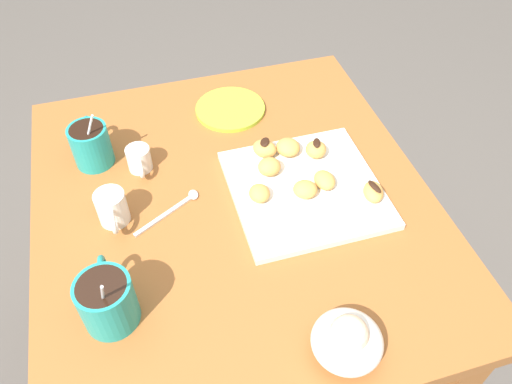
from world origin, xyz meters
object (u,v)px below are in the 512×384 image
object	(u,v)px
saucer_lime_left	(230,109)
coffee_mug_teal_right	(91,144)
coffee_mug_teal_left	(107,300)
beignet_0	(325,180)
chocolate_sauce_pitcher	(139,158)
beignet_2	(316,149)
beignet_3	(265,149)
beignet_5	(259,193)
beignet_4	(373,192)
beignet_6	(269,167)
pastry_plate_square	(305,189)
dining_table	(236,241)
ice_cream_bowl	(347,340)
cream_pitcher_white	(112,207)
beignet_7	(288,147)
beignet_1	(305,189)

from	to	relation	value
saucer_lime_left	coffee_mug_teal_right	bearing A→B (deg)	105.10
coffee_mug_teal_left	beignet_0	bearing A→B (deg)	-68.91
coffee_mug_teal_right	saucer_lime_left	xyz separation A→B (m)	(0.09, -0.33, -0.05)
chocolate_sauce_pitcher	beignet_2	size ratio (longest dim) A/B	2.02
beignet_3	beignet_5	xyz separation A→B (m)	(-0.12, 0.05, -0.00)
beignet_4	beignet_6	size ratio (longest dim) A/B	1.13
pastry_plate_square	beignet_2	world-z (taller)	beignet_2
dining_table	pastry_plate_square	bearing A→B (deg)	-96.21
dining_table	ice_cream_bowl	size ratio (longest dim) A/B	7.82
coffee_mug_teal_left	ice_cream_bowl	world-z (taller)	coffee_mug_teal_left
saucer_lime_left	pastry_plate_square	bearing A→B (deg)	-164.96
beignet_6	beignet_2	bearing A→B (deg)	-78.95
pastry_plate_square	beignet_0	bearing A→B (deg)	-100.47
cream_pitcher_white	beignet_5	world-z (taller)	cream_pitcher_white
coffee_mug_teal_right	saucer_lime_left	world-z (taller)	coffee_mug_teal_right
coffee_mug_teal_right	saucer_lime_left	size ratio (longest dim) A/B	0.84
beignet_4	beignet_7	xyz separation A→B (m)	(0.17, 0.12, 0.00)
cream_pitcher_white	beignet_3	world-z (taller)	cream_pitcher_white
coffee_mug_teal_right	cream_pitcher_white	xyz separation A→B (m)	(-0.19, -0.03, -0.01)
beignet_1	beignet_2	bearing A→B (deg)	-31.17
chocolate_sauce_pitcher	beignet_4	distance (m)	0.50
cream_pitcher_white	beignet_4	size ratio (longest dim) A/B	1.88
beignet_1	chocolate_sauce_pitcher	bearing A→B (deg)	58.85
dining_table	coffee_mug_teal_left	size ratio (longest dim) A/B	6.00
beignet_0	cream_pitcher_white	bearing A→B (deg)	84.65
beignet_1	beignet_4	distance (m)	0.14
beignet_2	pastry_plate_square	bearing A→B (deg)	147.03
cream_pitcher_white	beignet_0	size ratio (longest dim) A/B	1.97
coffee_mug_teal_left	ice_cream_bowl	size ratio (longest dim) A/B	1.30
coffee_mug_teal_right	beignet_0	world-z (taller)	coffee_mug_teal_right
beignet_0	beignet_7	xyz separation A→B (m)	(0.12, 0.04, 0.00)
beignet_4	beignet_6	xyz separation A→B (m)	(0.13, 0.18, 0.00)
pastry_plate_square	beignet_4	distance (m)	0.14
dining_table	beignet_6	size ratio (longest dim) A/B	18.31
beignet_2	beignet_5	size ratio (longest dim) A/B	0.97
beignet_1	beignet_3	bearing A→B (deg)	17.71
beignet_0	pastry_plate_square	bearing A→B (deg)	79.53
ice_cream_bowl	beignet_6	xyz separation A→B (m)	(0.41, 0.00, -0.00)
ice_cream_bowl	beignet_5	world-z (taller)	ice_cream_bowl
cream_pitcher_white	beignet_2	xyz separation A→B (m)	(0.05, -0.44, -0.01)
beignet_1	beignet_5	distance (m)	0.09
beignet_6	beignet_4	bearing A→B (deg)	-124.75
pastry_plate_square	beignet_6	distance (m)	0.09
ice_cream_bowl	beignet_5	size ratio (longest dim) A/B	2.47
cream_pitcher_white	beignet_0	world-z (taller)	cream_pitcher_white
beignet_4	beignet_6	distance (m)	0.22
cream_pitcher_white	beignet_1	world-z (taller)	cream_pitcher_white
dining_table	beignet_0	world-z (taller)	beignet_0
coffee_mug_teal_left	chocolate_sauce_pitcher	bearing A→B (deg)	-14.99
coffee_mug_teal_left	beignet_0	distance (m)	0.49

